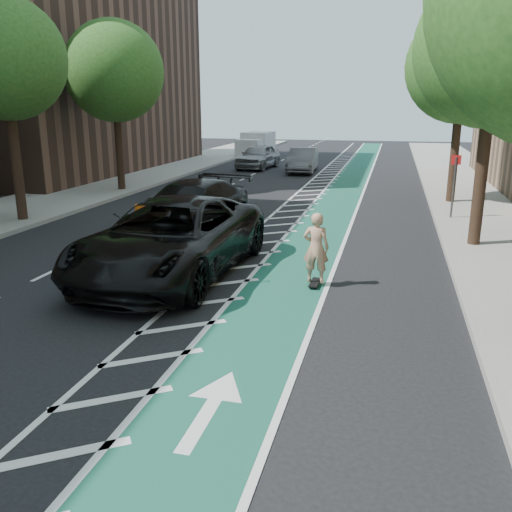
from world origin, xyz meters
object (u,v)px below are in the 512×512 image
(skateboarder, at_px, (316,248))
(barrel_a, at_px, (142,217))
(suv_near, at_px, (172,238))
(suv_far, at_px, (190,209))

(skateboarder, xyz_separation_m, barrel_a, (-6.91, 4.94, -0.56))
(suv_near, relative_size, barrel_a, 8.35)
(skateboarder, relative_size, suv_near, 0.25)
(skateboarder, xyz_separation_m, suv_far, (-4.85, 4.31, -0.07))
(barrel_a, bearing_deg, skateboarder, -35.56)
(skateboarder, distance_m, suv_near, 3.70)
(suv_far, bearing_deg, barrel_a, 170.89)
(suv_near, bearing_deg, suv_far, 107.75)
(skateboarder, bearing_deg, barrel_a, -34.41)
(skateboarder, height_order, barrel_a, skateboarder)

